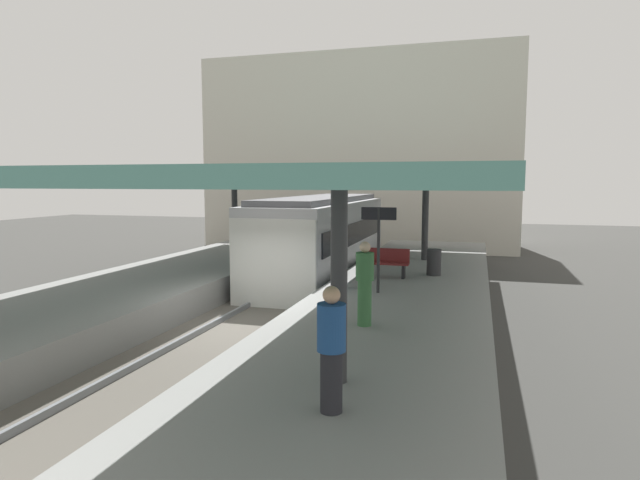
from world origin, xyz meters
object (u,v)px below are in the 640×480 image
object	(u,v)px
commuter_train	(322,238)
passenger_mid_platform	(365,282)
litter_bin	(434,262)
passenger_far_end	(339,256)
platform_bench	(386,262)
passenger_near_bench	(331,348)
platform_sign	(379,230)

from	to	relation	value
commuter_train	passenger_mid_platform	size ratio (longest dim) A/B	6.04
litter_bin	passenger_far_end	size ratio (longest dim) A/B	0.47
platform_bench	passenger_near_bench	bearing A→B (deg)	-84.44
litter_bin	passenger_mid_platform	world-z (taller)	passenger_mid_platform
litter_bin	passenger_mid_platform	size ratio (longest dim) A/B	0.47
platform_bench	passenger_mid_platform	bearing A→B (deg)	-84.77
commuter_train	litter_bin	distance (m)	5.20
litter_bin	passenger_near_bench	size ratio (longest dim) A/B	0.50
platform_sign	passenger_far_end	world-z (taller)	platform_sign
litter_bin	passenger_near_bench	xyz separation A→B (m)	(-0.43, -10.38, 0.43)
platform_bench	passenger_mid_platform	xyz separation A→B (m)	(0.51, -5.55, 0.41)
platform_bench	passenger_far_end	xyz separation A→B (m)	(-0.90, -2.15, 0.42)
platform_bench	passenger_mid_platform	distance (m)	5.58
passenger_mid_platform	passenger_far_end	xyz separation A→B (m)	(-1.40, 3.40, 0.00)
platform_bench	passenger_far_end	distance (m)	2.37
commuter_train	platform_sign	bearing A→B (deg)	-61.05
passenger_near_bench	platform_sign	bearing A→B (deg)	95.80
platform_bench	commuter_train	bearing A→B (deg)	130.88
platform_sign	litter_bin	distance (m)	3.51
platform_bench	litter_bin	xyz separation A→B (m)	(1.36, 0.74, -0.06)
platform_bench	passenger_mid_platform	size ratio (longest dim) A/B	0.83
litter_bin	passenger_far_end	xyz separation A→B (m)	(-2.26, -2.89, 0.48)
platform_sign	passenger_far_end	xyz separation A→B (m)	(-1.09, 0.18, -0.74)
commuter_train	passenger_mid_platform	xyz separation A→B (m)	(3.54, -9.04, 0.15)
commuter_train	passenger_near_bench	xyz separation A→B (m)	(3.97, -13.14, 0.10)
commuter_train	platform_sign	xyz separation A→B (m)	(3.22, -5.83, 0.90)
passenger_near_bench	platform_bench	bearing A→B (deg)	95.56
platform_bench	passenger_mid_platform	world-z (taller)	passenger_mid_platform
platform_bench	passenger_near_bench	distance (m)	9.69
commuter_train	platform_bench	xyz separation A→B (m)	(3.03, -3.50, -0.26)
commuter_train	passenger_near_bench	size ratio (longest dim) A/B	6.40
passenger_near_bench	passenger_far_end	world-z (taller)	passenger_far_end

